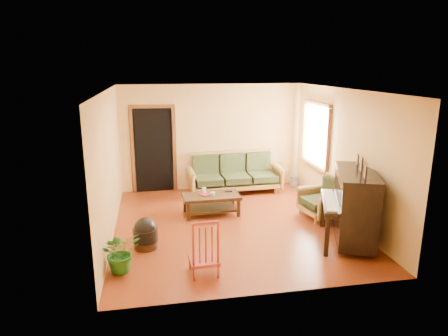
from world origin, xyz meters
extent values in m
plane|color=#5F200C|center=(0.00, 0.00, 0.00)|extent=(5.00, 5.00, 0.00)
cube|color=black|center=(-1.45, 2.48, 1.02)|extent=(1.08, 0.16, 2.05)
cube|color=white|center=(2.21, 1.30, 1.50)|extent=(0.12, 1.36, 1.46)
cube|color=#A77E3D|center=(0.48, 2.03, 0.48)|extent=(2.29, 1.04, 0.97)
cube|color=black|center=(-0.32, 0.64, 0.21)|extent=(1.19, 0.68, 0.43)
cube|color=#A77E3D|center=(1.85, 0.07, 0.42)|extent=(0.94, 0.97, 0.84)
cube|color=black|center=(1.92, -1.17, 0.65)|extent=(1.33, 1.68, 1.29)
cylinder|color=black|center=(-1.66, -0.75, 0.20)|extent=(0.54, 0.54, 0.40)
cube|color=maroon|center=(-0.80, -1.79, 0.45)|extent=(0.44, 0.48, 0.89)
cube|color=#B4983C|center=(1.64, 2.39, 0.33)|extent=(0.49, 0.29, 0.65)
cylinder|color=#314994|center=(2.08, 2.24, 0.13)|extent=(0.24, 0.24, 0.26)
imported|color=#22601B|center=(-2.01, -1.50, 0.32)|extent=(0.70, 0.65, 0.64)
imported|color=maroon|center=(-0.52, 0.58, 0.44)|extent=(0.24, 0.25, 0.02)
cylinder|color=white|center=(-0.45, 0.76, 0.49)|extent=(0.09, 0.09, 0.13)
cylinder|color=silver|center=(-0.29, 0.61, 0.46)|extent=(0.11, 0.11, 0.06)
cube|color=black|center=(0.07, 0.77, 0.43)|extent=(0.16, 0.05, 0.02)
camera|label=1|loc=(-1.47, -7.16, 3.02)|focal=32.00mm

